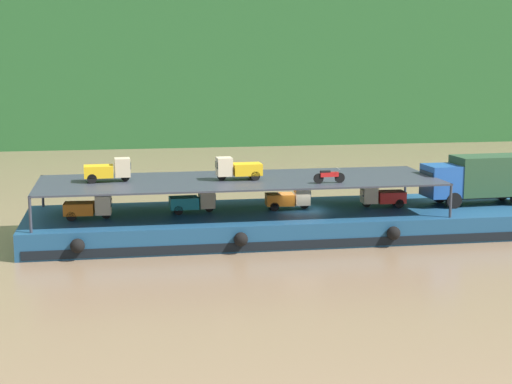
{
  "coord_description": "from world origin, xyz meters",
  "views": [
    {
      "loc": [
        -11.0,
        -46.99,
        11.01
      ],
      "look_at": [
        -2.8,
        0.0,
        2.7
      ],
      "focal_mm": 55.9,
      "sensor_mm": 36.0,
      "label": 1
    }
  ],
  "objects_px": {
    "mini_truck_upper_mid": "(238,168)",
    "motorcycle_upper_port": "(329,176)",
    "mini_truck_upper_stern": "(108,170)",
    "mini_truck_lower_aft": "(193,201)",
    "cargo_barge": "(301,222)",
    "mini_truck_lower_stern": "(89,207)",
    "covered_lorry": "(479,178)",
    "mini_truck_lower_fore": "(382,196)",
    "mini_truck_lower_mid": "(289,198)"
  },
  "relations": [
    {
      "from": "cargo_barge",
      "to": "motorcycle_upper_port",
      "type": "relative_size",
      "value": 17.47
    },
    {
      "from": "covered_lorry",
      "to": "motorcycle_upper_port",
      "type": "bearing_deg",
      "value": -168.0
    },
    {
      "from": "mini_truck_lower_fore",
      "to": "motorcycle_upper_port",
      "type": "distance_m",
      "value": 5.05
    },
    {
      "from": "mini_truck_lower_aft",
      "to": "mini_truck_lower_mid",
      "type": "xyz_separation_m",
      "value": [
        5.93,
        0.05,
        0.0
      ]
    },
    {
      "from": "covered_lorry",
      "to": "cargo_barge",
      "type": "bearing_deg",
      "value": 179.83
    },
    {
      "from": "mini_truck_lower_mid",
      "to": "mini_truck_lower_aft",
      "type": "bearing_deg",
      "value": -179.56
    },
    {
      "from": "cargo_barge",
      "to": "mini_truck_upper_stern",
      "type": "bearing_deg",
      "value": 177.11
    },
    {
      "from": "cargo_barge",
      "to": "mini_truck_lower_aft",
      "type": "distance_m",
      "value": 6.78
    },
    {
      "from": "mini_truck_lower_mid",
      "to": "mini_truck_upper_stern",
      "type": "height_order",
      "value": "mini_truck_upper_stern"
    },
    {
      "from": "mini_truck_lower_mid",
      "to": "mini_truck_lower_fore",
      "type": "relative_size",
      "value": 1.01
    },
    {
      "from": "mini_truck_lower_mid",
      "to": "mini_truck_upper_stern",
      "type": "xyz_separation_m",
      "value": [
        -10.92,
        0.23,
        2.0
      ]
    },
    {
      "from": "cargo_barge",
      "to": "covered_lorry",
      "type": "relative_size",
      "value": 4.19
    },
    {
      "from": "covered_lorry",
      "to": "mini_truck_lower_fore",
      "type": "xyz_separation_m",
      "value": [
        -6.39,
        0.14,
        -1.0
      ]
    },
    {
      "from": "covered_lorry",
      "to": "mini_truck_upper_stern",
      "type": "relative_size",
      "value": 2.86
    },
    {
      "from": "mini_truck_lower_stern",
      "to": "motorcycle_upper_port",
      "type": "xyz_separation_m",
      "value": [
        13.91,
        -1.74,
        1.74
      ]
    },
    {
      "from": "mini_truck_upper_mid",
      "to": "mini_truck_lower_fore",
      "type": "bearing_deg",
      "value": 1.04
    },
    {
      "from": "mini_truck_lower_mid",
      "to": "mini_truck_upper_mid",
      "type": "height_order",
      "value": "mini_truck_upper_mid"
    },
    {
      "from": "mini_truck_upper_stern",
      "to": "motorcycle_upper_port",
      "type": "distance_m",
      "value": 13.07
    },
    {
      "from": "mini_truck_upper_stern",
      "to": "mini_truck_lower_mid",
      "type": "bearing_deg",
      "value": -1.22
    },
    {
      "from": "covered_lorry",
      "to": "mini_truck_upper_stern",
      "type": "height_order",
      "value": "mini_truck_upper_stern"
    },
    {
      "from": "mini_truck_lower_aft",
      "to": "mini_truck_upper_mid",
      "type": "distance_m",
      "value": 3.38
    },
    {
      "from": "cargo_barge",
      "to": "mini_truck_lower_fore",
      "type": "xyz_separation_m",
      "value": [
        5.25,
        0.1,
        1.44
      ]
    },
    {
      "from": "mini_truck_lower_stern",
      "to": "motorcycle_upper_port",
      "type": "bearing_deg",
      "value": -7.12
    },
    {
      "from": "mini_truck_upper_stern",
      "to": "mini_truck_upper_mid",
      "type": "distance_m",
      "value": 7.71
    },
    {
      "from": "motorcycle_upper_port",
      "to": "cargo_barge",
      "type": "bearing_deg",
      "value": 116.68
    },
    {
      "from": "mini_truck_upper_mid",
      "to": "mini_truck_lower_aft",
      "type": "bearing_deg",
      "value": 172.11
    },
    {
      "from": "mini_truck_lower_fore",
      "to": "mini_truck_upper_stern",
      "type": "bearing_deg",
      "value": 178.35
    },
    {
      "from": "mini_truck_lower_aft",
      "to": "mini_truck_lower_mid",
      "type": "height_order",
      "value": "same"
    },
    {
      "from": "mini_truck_lower_stern",
      "to": "motorcycle_upper_port",
      "type": "distance_m",
      "value": 14.13
    },
    {
      "from": "covered_lorry",
      "to": "mini_truck_lower_aft",
      "type": "height_order",
      "value": "covered_lorry"
    },
    {
      "from": "mini_truck_lower_fore",
      "to": "mini_truck_lower_stern",
      "type": "bearing_deg",
      "value": -178.01
    },
    {
      "from": "mini_truck_lower_mid",
      "to": "mini_truck_upper_stern",
      "type": "relative_size",
      "value": 1.01
    },
    {
      "from": "mini_truck_upper_stern",
      "to": "covered_lorry",
      "type": "bearing_deg",
      "value": -1.53
    },
    {
      "from": "mini_truck_lower_mid",
      "to": "cargo_barge",
      "type": "bearing_deg",
      "value": -26.99
    },
    {
      "from": "mini_truck_upper_mid",
      "to": "motorcycle_upper_port",
      "type": "xyz_separation_m",
      "value": [
        5.06,
        -2.2,
        -0.26
      ]
    },
    {
      "from": "mini_truck_lower_mid",
      "to": "covered_lorry",
      "type": "bearing_deg",
      "value": -1.8
    },
    {
      "from": "mini_truck_lower_aft",
      "to": "mini_truck_upper_stern",
      "type": "bearing_deg",
      "value": 176.82
    },
    {
      "from": "mini_truck_lower_mid",
      "to": "mini_truck_upper_stern",
      "type": "bearing_deg",
      "value": 178.78
    },
    {
      "from": "mini_truck_lower_aft",
      "to": "mini_truck_upper_stern",
      "type": "height_order",
      "value": "mini_truck_upper_stern"
    },
    {
      "from": "cargo_barge",
      "to": "mini_truck_upper_mid",
      "type": "relative_size",
      "value": 11.96
    },
    {
      "from": "mini_truck_lower_mid",
      "to": "motorcycle_upper_port",
      "type": "distance_m",
      "value": 3.64
    },
    {
      "from": "mini_truck_lower_mid",
      "to": "mini_truck_upper_mid",
      "type": "xyz_separation_m",
      "value": [
        -3.23,
        -0.42,
        2.0
      ]
    },
    {
      "from": "mini_truck_lower_stern",
      "to": "mini_truck_lower_mid",
      "type": "xyz_separation_m",
      "value": [
        12.08,
        0.88,
        0.0
      ]
    },
    {
      "from": "mini_truck_lower_stern",
      "to": "mini_truck_lower_aft",
      "type": "bearing_deg",
      "value": 7.72
    },
    {
      "from": "mini_truck_lower_aft",
      "to": "motorcycle_upper_port",
      "type": "height_order",
      "value": "motorcycle_upper_port"
    },
    {
      "from": "mini_truck_lower_aft",
      "to": "cargo_barge",
      "type": "bearing_deg",
      "value": -2.67
    },
    {
      "from": "cargo_barge",
      "to": "motorcycle_upper_port",
      "type": "bearing_deg",
      "value": -63.32
    },
    {
      "from": "mini_truck_lower_stern",
      "to": "motorcycle_upper_port",
      "type": "relative_size",
      "value": 1.47
    },
    {
      "from": "mini_truck_lower_mid",
      "to": "mini_truck_upper_stern",
      "type": "distance_m",
      "value": 11.1
    },
    {
      "from": "mini_truck_lower_aft",
      "to": "mini_truck_lower_fore",
      "type": "relative_size",
      "value": 1.0
    }
  ]
}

